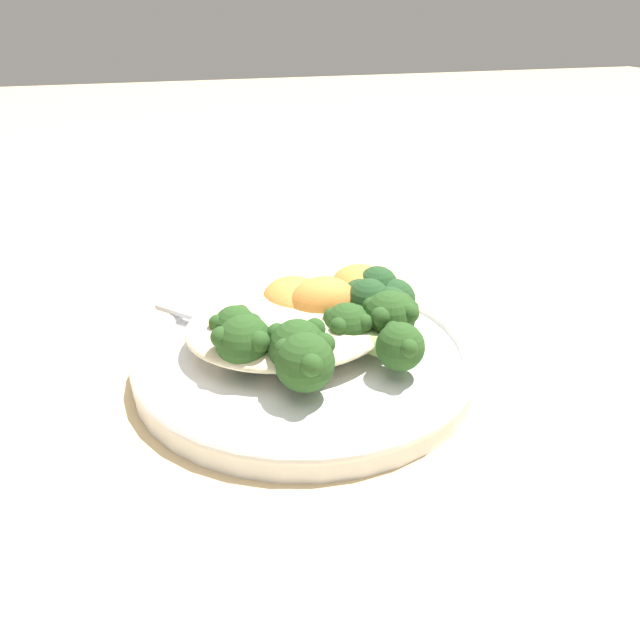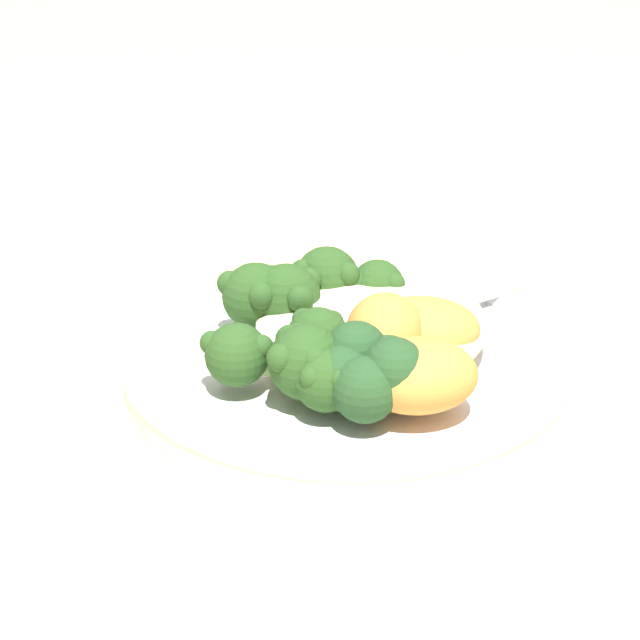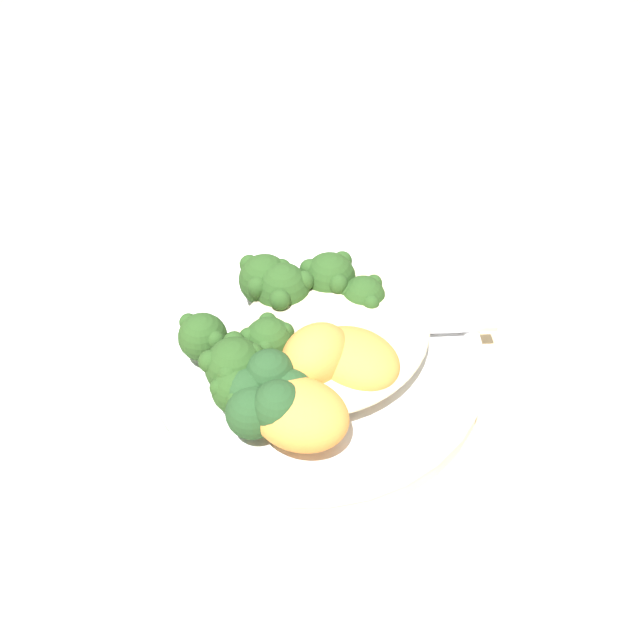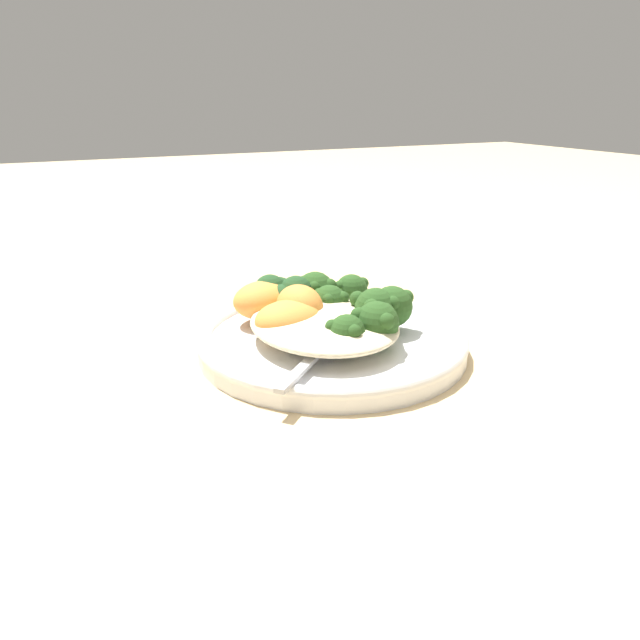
% 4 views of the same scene
% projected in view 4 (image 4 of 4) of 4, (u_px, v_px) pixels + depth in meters
% --- Properties ---
extents(ground_plane, '(4.00, 4.00, 0.00)m').
position_uv_depth(ground_plane, '(337.00, 350.00, 0.61)').
color(ground_plane, '#D6B784').
extents(plate, '(0.26, 0.26, 0.02)m').
position_uv_depth(plate, '(331.00, 339.00, 0.61)').
color(plate, white).
rests_on(plate, ground_plane).
extents(quinoa_mound, '(0.16, 0.13, 0.02)m').
position_uv_depth(quinoa_mound, '(324.00, 324.00, 0.58)').
color(quinoa_mound, beige).
rests_on(quinoa_mound, plate).
extents(broccoli_stalk_0, '(0.12, 0.05, 0.03)m').
position_uv_depth(broccoli_stalk_0, '(333.00, 330.00, 0.56)').
color(broccoli_stalk_0, '#9EBC66').
rests_on(broccoli_stalk_0, plate).
extents(broccoli_stalk_1, '(0.11, 0.09, 0.04)m').
position_uv_depth(broccoli_stalk_1, '(361.00, 323.00, 0.57)').
color(broccoli_stalk_1, '#9EBC66').
rests_on(broccoli_stalk_1, plate).
extents(broccoli_stalk_2, '(0.07, 0.11, 0.04)m').
position_uv_depth(broccoli_stalk_2, '(365.00, 311.00, 0.60)').
color(broccoli_stalk_2, '#9EBC66').
rests_on(broccoli_stalk_2, plate).
extents(broccoli_stalk_3, '(0.07, 0.13, 0.04)m').
position_uv_depth(broccoli_stalk_3, '(373.00, 310.00, 0.61)').
color(broccoli_stalk_3, '#9EBC66').
rests_on(broccoli_stalk_3, plate).
extents(broccoli_stalk_4, '(0.04, 0.08, 0.04)m').
position_uv_depth(broccoli_stalk_4, '(325.00, 305.00, 0.62)').
color(broccoli_stalk_4, '#9EBC66').
rests_on(broccoli_stalk_4, plate).
extents(broccoli_stalk_5, '(0.07, 0.12, 0.03)m').
position_uv_depth(broccoli_stalk_5, '(338.00, 299.00, 0.65)').
color(broccoli_stalk_5, '#9EBC66').
rests_on(broccoli_stalk_5, plate).
extents(broccoli_stalk_6, '(0.10, 0.09, 0.04)m').
position_uv_depth(broccoli_stalk_6, '(312.00, 296.00, 0.64)').
color(broccoli_stalk_6, '#9EBC66').
rests_on(broccoli_stalk_6, plate).
extents(broccoli_stalk_7, '(0.08, 0.05, 0.03)m').
position_uv_depth(broccoli_stalk_7, '(300.00, 296.00, 0.65)').
color(broccoli_stalk_7, '#9EBC66').
rests_on(broccoli_stalk_7, plate).
extents(sweet_potato_chunk_0, '(0.06, 0.07, 0.04)m').
position_uv_depth(sweet_potato_chunk_0, '(261.00, 300.00, 0.63)').
color(sweet_potato_chunk_0, orange).
rests_on(sweet_potato_chunk_0, plate).
extents(sweet_potato_chunk_1, '(0.06, 0.04, 0.04)m').
position_uv_depth(sweet_potato_chunk_1, '(300.00, 307.00, 0.60)').
color(sweet_potato_chunk_1, orange).
rests_on(sweet_potato_chunk_1, plate).
extents(sweet_potato_chunk_2, '(0.06, 0.07, 0.03)m').
position_uv_depth(sweet_potato_chunk_2, '(288.00, 319.00, 0.58)').
color(sweet_potato_chunk_2, orange).
rests_on(sweet_potato_chunk_2, plate).
extents(sweet_potato_chunk_3, '(0.07, 0.08, 0.04)m').
position_uv_depth(sweet_potato_chunk_3, '(263.00, 300.00, 0.63)').
color(sweet_potato_chunk_3, orange).
rests_on(sweet_potato_chunk_3, plate).
extents(kale_tuft, '(0.06, 0.06, 0.04)m').
position_uv_depth(kale_tuft, '(284.00, 294.00, 0.64)').
color(kale_tuft, '#234723').
rests_on(kale_tuft, plate).
extents(spoon, '(0.09, 0.10, 0.01)m').
position_uv_depth(spoon, '(318.00, 350.00, 0.55)').
color(spoon, '#B7B7BC').
rests_on(spoon, plate).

